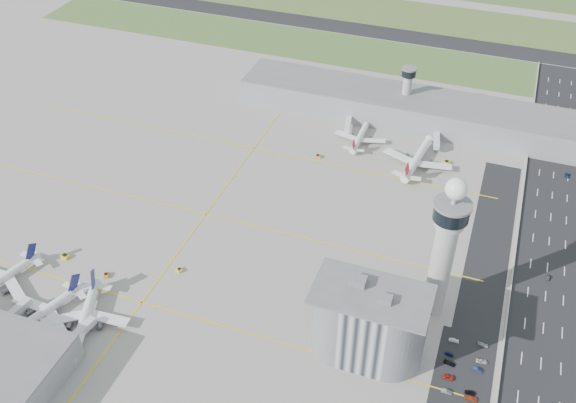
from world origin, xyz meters
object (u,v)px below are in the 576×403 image
(airplane_far_b, at_px, (418,154))
(car_lot_9, at_px, (478,370))
(tug_4, at_px, (318,156))
(car_lot_8, at_px, (470,392))
(airplane_near_b, at_px, (38,311))
(car_lot_4, at_px, (449,354))
(secondary_tower, at_px, (407,89))
(jet_bridge_near_2, at_px, (68,346))
(car_lot_11, at_px, (483,345))
(tug_1, at_px, (65,256))
(jet_bridge_far_1, at_px, (436,136))
(car_hw_2, at_px, (567,175))
(jet_bridge_near_1, at_px, (3,325))
(car_hw_1, at_px, (548,278))
(airplane_near_c, at_px, (83,316))
(tug_5, at_px, (446,162))
(admin_building, at_px, (369,323))
(tug_2, at_px, (106,275))
(tug_3, at_px, (179,270))
(jet_bridge_far_0, at_px, (349,120))
(car_hw_4, at_px, (545,113))
(airplane_far_a, at_px, (361,133))
(car_lot_7, at_px, (471,398))
(control_tower, at_px, (445,243))
(car_lot_10, at_px, (482,361))
(car_lot_2, at_px, (449,377))
(car_lot_3, at_px, (450,363))
(car_lot_1, at_px, (447,391))
(car_lot_5, at_px, (454,340))

(airplane_far_b, xyz_separation_m, car_lot_9, (46.54, -123.77, -5.57))
(tug_4, distance_m, car_lot_8, 155.33)
(airplane_near_b, xyz_separation_m, car_lot_4, (154.85, 38.19, -5.01))
(secondary_tower, distance_m, jet_bridge_near_2, 227.30)
(car_lot_8, distance_m, car_lot_11, 23.29)
(tug_1, bearing_deg, jet_bridge_far_1, 144.61)
(tug_1, relative_size, car_lot_11, 0.86)
(airplane_near_b, height_order, car_hw_2, airplane_near_b)
(jet_bridge_near_1, bearing_deg, car_hw_2, -38.30)
(airplane_near_b, bearing_deg, jet_bridge_near_1, -30.44)
(car_lot_9, xyz_separation_m, car_hw_1, (22.27, 58.41, -0.05))
(airplane_near_c, xyz_separation_m, car_hw_2, (175.76, 169.82, -5.21))
(jet_bridge_near_2, xyz_separation_m, tug_4, (48.59, 154.72, -1.95))
(tug_5, relative_size, car_lot_8, 0.94)
(tug_5, xyz_separation_m, car_lot_11, (32.48, -116.27, -0.42))
(admin_building, xyz_separation_m, tug_2, (-113.82, 0.02, -14.44))
(car_lot_9, bearing_deg, tug_3, 91.33)
(jet_bridge_near_2, bearing_deg, jet_bridge_far_1, -18.55)
(jet_bridge_far_0, distance_m, tug_3, 145.05)
(tug_1, bearing_deg, car_lot_11, 101.25)
(car_lot_8, distance_m, car_hw_4, 210.80)
(jet_bridge_far_1, height_order, tug_2, jet_bridge_far_1)
(car_lot_8, relative_size, car_hw_4, 1.05)
(airplane_far_a, height_order, jet_bridge_far_0, airplane_far_a)
(car_lot_8, bearing_deg, tug_3, 73.88)
(tug_2, relative_size, car_lot_9, 0.81)
(jet_bridge_near_2, distance_m, car_lot_4, 143.33)
(car_lot_7, xyz_separation_m, car_hw_2, (28.97, 151.85, -0.04))
(car_hw_4, bearing_deg, airplane_far_b, -126.53)
(jet_bridge_near_1, height_order, car_lot_7, jet_bridge_near_1)
(airplane_far_b, bearing_deg, control_tower, -158.75)
(airplane_far_a, height_order, jet_bridge_near_2, airplane_far_a)
(tug_3, relative_size, car_hw_1, 0.81)
(car_hw_4, bearing_deg, tug_4, -139.37)
(admin_building, bearing_deg, car_lot_10, 12.12)
(car_lot_9, distance_m, car_lot_11, 12.39)
(jet_bridge_near_2, relative_size, car_hw_1, 4.17)
(jet_bridge_near_1, distance_m, car_lot_2, 170.71)
(car_lot_3, height_order, car_lot_11, car_lot_3)
(airplane_near_c, bearing_deg, car_lot_11, 86.06)
(secondary_tower, distance_m, airplane_far_b, 48.33)
(car_lot_10, bearing_deg, car_lot_1, 144.55)
(tug_1, bearing_deg, airplane_near_b, 27.51)
(car_lot_7, relative_size, car_lot_9, 1.24)
(airplane_near_c, height_order, car_lot_8, airplane_near_c)
(car_lot_4, bearing_deg, airplane_far_a, 36.48)
(tug_1, distance_m, car_lot_3, 168.17)
(car_lot_5, xyz_separation_m, car_lot_7, (9.67, -23.93, 0.03))
(car_lot_3, height_order, car_hw_2, car_hw_2)
(airplane_far_b, distance_m, tug_2, 168.19)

